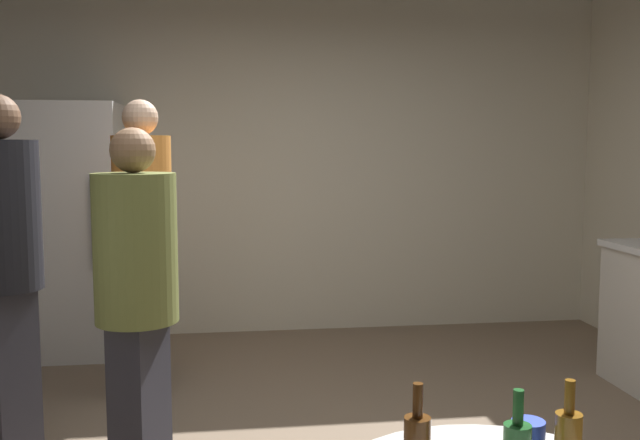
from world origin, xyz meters
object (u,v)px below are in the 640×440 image
at_px(refrigerator, 73,230).
at_px(person_in_olive_shirt, 137,288).
at_px(person_in_orange_shirt, 143,225).
at_px(person_in_black_shirt, 3,254).

bearing_deg(refrigerator, person_in_olive_shirt, -72.29).
distance_m(person_in_olive_shirt, person_in_orange_shirt, 1.27).
xyz_separation_m(refrigerator, person_in_orange_shirt, (0.61, -1.01, 0.14)).
bearing_deg(refrigerator, person_in_orange_shirt, -58.86).
height_order(person_in_olive_shirt, person_in_black_shirt, person_in_black_shirt).
distance_m(person_in_orange_shirt, person_in_black_shirt, 1.02).
xyz_separation_m(refrigerator, person_in_olive_shirt, (0.72, -2.27, 0.02)).
bearing_deg(person_in_olive_shirt, person_in_black_shirt, 177.45).
distance_m(refrigerator, person_in_olive_shirt, 2.38).
bearing_deg(person_in_orange_shirt, person_in_black_shirt, -80.33).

